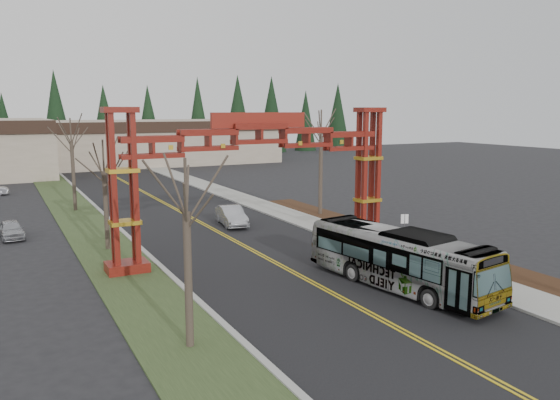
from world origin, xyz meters
TOP-DOWN VIEW (x-y plane):
  - ground at (0.00, 0.00)m, footprint 200.00×200.00m
  - road at (0.00, 25.00)m, footprint 12.00×110.00m
  - lane_line_left at (-0.12, 25.00)m, footprint 0.12×100.00m
  - lane_line_right at (0.12, 25.00)m, footprint 0.12×100.00m
  - curb_right at (6.15, 25.00)m, footprint 0.30×110.00m
  - sidewalk_right at (7.60, 25.00)m, footprint 2.60×110.00m
  - landscape_strip at (10.20, 10.00)m, footprint 2.60×50.00m
  - grass_median at (-8.00, 25.00)m, footprint 4.00×110.00m
  - curb_left at (-6.15, 25.00)m, footprint 0.30×110.00m
  - gateway_arch at (0.00, 18.00)m, footprint 18.20×1.60m
  - retail_building_east at (10.00, 79.95)m, footprint 38.00×20.30m
  - conifer_treeline at (0.25, 92.00)m, footprint 116.10×5.60m
  - transit_bus at (3.40, 9.17)m, footprint 4.08×10.94m
  - silver_sedan at (1.78, 26.75)m, footprint 2.16×4.66m
  - parked_car_near_a at (-13.30, 29.85)m, footprint 1.78×3.78m
  - bare_tree_median_near at (-8.00, 7.32)m, footprint 2.95×2.95m
  - bare_tree_median_mid at (-8.00, 23.55)m, footprint 2.98×2.98m
  - bare_tree_median_far at (-8.00, 38.66)m, footprint 3.08×3.08m
  - bare_tree_right_far at (10.00, 27.16)m, footprint 3.26×3.26m
  - street_sign at (8.96, 15.32)m, footprint 0.48×0.19m
  - barrel_south at (9.30, 15.59)m, footprint 0.48×0.48m
  - barrel_mid at (9.22, 18.48)m, footprint 0.48×0.48m
  - barrel_north at (9.84, 21.61)m, footprint 0.48×0.48m

SIDE VIEW (x-z plane):
  - ground at x=0.00m, z-range 0.00..0.00m
  - road at x=0.00m, z-range 0.00..0.02m
  - lane_line_left at x=-0.12m, z-range 0.02..0.03m
  - lane_line_right at x=0.12m, z-range 0.02..0.03m
  - grass_median at x=-8.00m, z-range 0.00..0.08m
  - landscape_strip at x=10.20m, z-range 0.00..0.12m
  - curb_right at x=6.15m, z-range 0.00..0.15m
  - curb_left at x=-6.15m, z-range 0.00..0.15m
  - sidewalk_right at x=7.60m, z-range 0.01..0.15m
  - barrel_mid at x=9.22m, z-range 0.00..0.88m
  - barrel_north at x=9.84m, z-range 0.00..0.88m
  - barrel_south at x=9.30m, z-range 0.00..0.89m
  - parked_car_near_a at x=-13.30m, z-range 0.00..1.25m
  - silver_sedan at x=1.78m, z-range 0.00..1.48m
  - transit_bus at x=3.40m, z-range 0.00..2.98m
  - street_sign at x=8.96m, z-range 0.48..2.65m
  - retail_building_east at x=10.00m, z-range 0.01..7.01m
  - bare_tree_median_mid at x=-8.00m, z-range 1.48..8.43m
  - bare_tree_median_near at x=-8.00m, z-range 1.56..8.64m
  - gateway_arch at x=0.00m, z-range 1.53..10.43m
  - bare_tree_median_far at x=-8.00m, z-range 1.95..10.02m
  - conifer_treeline at x=0.25m, z-range -0.01..12.99m
  - bare_tree_right_far at x=10.00m, z-range 2.18..10.94m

